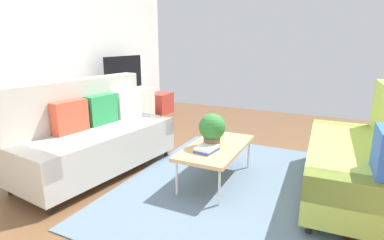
{
  "coord_description": "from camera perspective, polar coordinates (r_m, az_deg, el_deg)",
  "views": [
    {
      "loc": [
        -3.0,
        -1.15,
        1.53
      ],
      "look_at": [
        0.07,
        0.35,
        0.65
      ],
      "focal_mm": 28.52,
      "sensor_mm": 36.0,
      "label": 1
    }
  ],
  "objects": [
    {
      "name": "table_book_1",
      "position": [
        3.19,
        2.77,
        -5.12
      ],
      "size": [
        0.26,
        0.2,
        0.03
      ],
      "primitive_type": "cube",
      "rotation": [
        0.0,
        0.0,
        -0.11
      ],
      "color": "silver",
      "rests_on": "table_book_0"
    },
    {
      "name": "vase_1",
      "position": [
        5.57,
        -15.57,
        5.67
      ],
      "size": [
        0.11,
        0.11,
        0.18
      ],
      "primitive_type": "cylinder",
      "color": "#4C72B2",
      "rests_on": "tv_console"
    },
    {
      "name": "couch_beige",
      "position": [
        3.81,
        -17.95,
        -2.74
      ],
      "size": [
        1.99,
        1.06,
        1.1
      ],
      "rotation": [
        0.0,
        0.0,
        3.02
      ],
      "color": "#B2ADA3",
      "rests_on": "ground_plane"
    },
    {
      "name": "storage_trunk",
      "position": [
        6.75,
        -5.94,
        3.17
      ],
      "size": [
        0.52,
        0.4,
        0.44
      ],
      "primitive_type": "cube",
      "color": "#B2382D",
      "rests_on": "ground_plane"
    },
    {
      "name": "coffee_table",
      "position": [
        3.39,
        4.61,
        -5.25
      ],
      "size": [
        1.1,
        0.56,
        0.42
      ],
      "color": "tan",
      "rests_on": "ground_plane"
    },
    {
      "name": "wall_far",
      "position": [
        4.96,
        -27.44,
        11.94
      ],
      "size": [
        6.4,
        0.12,
        2.9
      ],
      "primitive_type": "cube",
      "color": "white",
      "rests_on": "ground_plane"
    },
    {
      "name": "tv_console",
      "position": [
        5.91,
        -12.42,
        2.27
      ],
      "size": [
        1.4,
        0.44,
        0.64
      ],
      "primitive_type": "cube",
      "color": "silver",
      "rests_on": "ground_plane"
    },
    {
      "name": "table_book_0",
      "position": [
        3.2,
        2.76,
        -5.62
      ],
      "size": [
        0.26,
        0.21,
        0.03
      ],
      "primitive_type": "cube",
      "rotation": [
        0.0,
        0.0,
        -0.16
      ],
      "color": "#3359B2",
      "rests_on": "coffee_table"
    },
    {
      "name": "ground_plane",
      "position": [
        3.56,
        4.56,
        -11.07
      ],
      "size": [
        7.68,
        7.68,
        0.0
      ],
      "primitive_type": "plane",
      "color": "brown"
    },
    {
      "name": "bottle_0",
      "position": [
        5.64,
        -13.73,
        5.67
      ],
      "size": [
        0.06,
        0.06,
        0.14
      ],
      "primitive_type": "cylinder",
      "color": "purple",
      "rests_on": "tv_console"
    },
    {
      "name": "couch_green",
      "position": [
        3.45,
        29.19,
        -5.88
      ],
      "size": [
        1.93,
        0.92,
        1.1
      ],
      "rotation": [
        0.0,
        0.0,
        0.04
      ],
      "color": "#A3BC4C",
      "rests_on": "ground_plane"
    },
    {
      "name": "potted_plant",
      "position": [
        3.28,
        3.78,
        -1.67
      ],
      "size": [
        0.29,
        0.29,
        0.37
      ],
      "color": "brown",
      "rests_on": "coffee_table"
    },
    {
      "name": "vase_0",
      "position": [
        5.43,
        -16.86,
        5.41
      ],
      "size": [
        0.13,
        0.13,
        0.19
      ],
      "primitive_type": "cylinder",
      "color": "#4C72B2",
      "rests_on": "tv_console"
    },
    {
      "name": "tv",
      "position": [
        5.8,
        -12.61,
        8.37
      ],
      "size": [
        1.0,
        0.2,
        0.64
      ],
      "color": "black",
      "rests_on": "tv_console"
    },
    {
      "name": "area_rug",
      "position": [
        3.43,
        7.34,
        -12.07
      ],
      "size": [
        2.9,
        2.2,
        0.01
      ],
      "primitive_type": "cube",
      "color": "slate",
      "rests_on": "ground_plane"
    }
  ]
}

